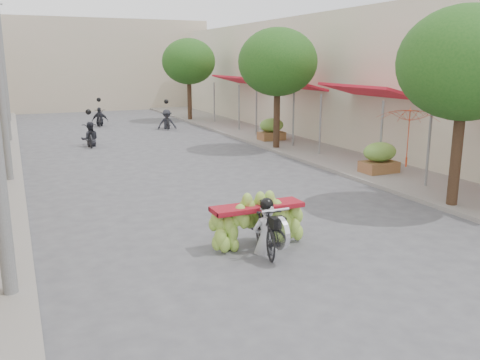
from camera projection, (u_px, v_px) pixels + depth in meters
name	position (u px, v px, depth m)	size (l,w,h in m)	color
ground	(390.00, 315.00, 7.91)	(120.00, 120.00, 0.00)	#535358
sidewalk_right	(296.00, 143.00, 24.00)	(4.00, 60.00, 0.12)	gray
shophouse_row_right	(398.00, 79.00, 24.41)	(9.77, 40.00, 6.00)	beige
far_building	(78.00, 65.00, 40.90)	(20.00, 6.00, 7.00)	#BEAF96
utility_pole_far	(1.00, 57.00, 23.53)	(0.60, 0.24, 8.00)	slate
utility_pole_back	(3.00, 58.00, 31.53)	(0.60, 0.24, 8.00)	slate
street_tree_near	(465.00, 64.00, 12.73)	(3.40, 3.40, 5.25)	#3A2719
street_tree_mid	(278.00, 62.00, 21.62)	(3.40, 3.40, 5.25)	#3A2719
street_tree_far	(189.00, 62.00, 32.30)	(3.40, 3.40, 5.25)	#3A2719
produce_crate_mid	(380.00, 155.00, 17.31)	(1.20, 0.88, 1.16)	brown
produce_crate_far	(272.00, 128.00, 24.42)	(1.20, 0.88, 1.16)	brown
banana_motorbike	(262.00, 219.00, 10.48)	(2.20, 1.91, 1.96)	black
market_umbrella	(412.00, 107.00, 15.12)	(2.45, 2.45, 1.84)	#BF3C19
pedestrian	(264.00, 121.00, 24.82)	(0.86, 0.53, 1.70)	silver
bg_motorbike_a	(90.00, 130.00, 23.29)	(0.83, 1.76, 1.95)	black
bg_motorbike_b	(167.00, 115.00, 29.05)	(1.14, 1.83, 1.95)	black
bg_motorbike_c	(100.00, 113.00, 30.41)	(1.06, 1.77, 1.95)	black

